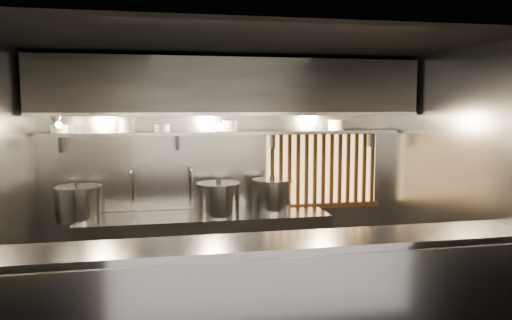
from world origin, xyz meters
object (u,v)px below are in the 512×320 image
object	(u,v)px
stock_pot_right	(272,195)
stock_pot_mid	(218,199)
heat_lamp	(56,119)
stock_pot_left	(78,203)
pendant_bulb	(220,127)

from	to	relation	value
stock_pot_right	stock_pot_mid	bearing A→B (deg)	-172.50
stock_pot_mid	heat_lamp	bearing A→B (deg)	-172.34
stock_pot_left	stock_pot_mid	distance (m)	1.61
heat_lamp	stock_pot_mid	size ratio (longest dim) A/B	0.51
heat_lamp	stock_pot_right	world-z (taller)	heat_lamp
pendant_bulb	stock_pot_left	xyz separation A→B (m)	(-1.65, -0.06, -0.86)
heat_lamp	stock_pot_right	size ratio (longest dim) A/B	0.60
stock_pot_right	stock_pot_left	bearing A→B (deg)	-179.10
heat_lamp	stock_pot_left	world-z (taller)	heat_lamp
pendant_bulb	stock_pot_right	world-z (taller)	pendant_bulb
heat_lamp	stock_pot_mid	distance (m)	2.02
heat_lamp	pendant_bulb	world-z (taller)	heat_lamp
stock_pot_left	stock_pot_right	world-z (taller)	stock_pot_right
stock_pot_mid	pendant_bulb	bearing A→B (deg)	71.74
pendant_bulb	heat_lamp	bearing A→B (deg)	-169.00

